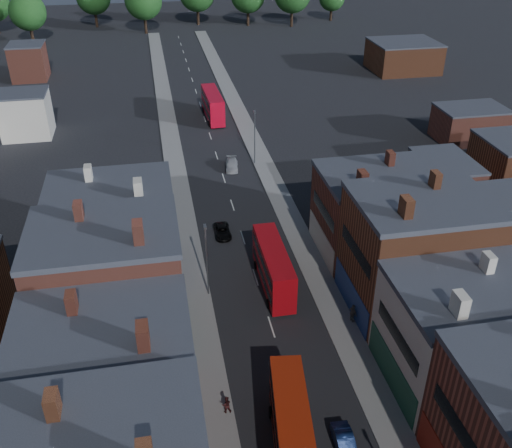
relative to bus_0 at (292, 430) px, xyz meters
name	(u,v)px	position (x,y,z in m)	size (l,w,h in m)	color
pavement_west	(181,202)	(-5.00, 39.71, -2.39)	(3.00, 200.00, 0.12)	gray
pavement_east	(278,193)	(8.00, 39.71, -2.39)	(3.00, 200.00, 0.12)	gray
lamp_post_2	(207,256)	(-3.70, 19.71, 2.26)	(0.25, 0.70, 8.12)	slate
lamp_post_3	(255,134)	(6.70, 49.71, 2.26)	(0.25, 0.70, 8.12)	slate
bus_0	(292,430)	(0.00, 0.00, 0.00)	(3.79, 10.73, 4.54)	#AA2209
bus_1	(273,267)	(3.00, 19.88, -0.03)	(2.67, 10.40, 4.49)	red
bus_2	(213,105)	(3.00, 69.63, 0.10)	(3.04, 11.03, 4.73)	red
car_1	(345,444)	(3.92, -0.48, -1.82)	(1.33, 3.81, 1.25)	navy
car_2	(222,231)	(-0.76, 30.68, -1.90)	(1.82, 3.94, 1.10)	black
car_3	(232,165)	(3.10, 48.58, -1.83)	(1.74, 4.27, 1.24)	silver
ped_1	(226,405)	(-4.06, 4.52, -1.55)	(0.76, 0.42, 1.56)	#40191A
ped_3	(353,313)	(9.13, 12.97, -1.39)	(1.10, 0.50, 1.88)	#5E5950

